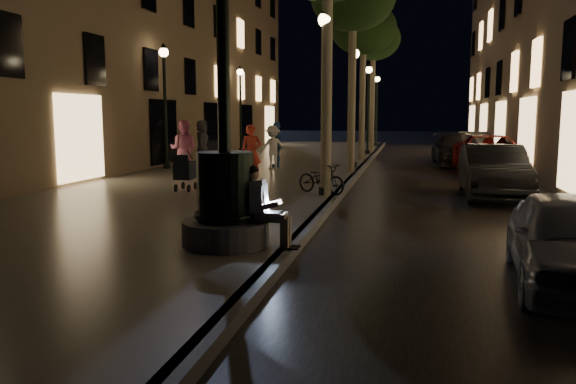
% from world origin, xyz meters
% --- Properties ---
extents(ground, '(120.00, 120.00, 0.00)m').
position_xyz_m(ground, '(0.00, 15.00, 0.00)').
color(ground, black).
rests_on(ground, ground).
extents(cobble_lane, '(6.00, 45.00, 0.02)m').
position_xyz_m(cobble_lane, '(3.00, 15.00, 0.01)').
color(cobble_lane, black).
rests_on(cobble_lane, ground).
extents(promenade, '(8.00, 45.00, 0.20)m').
position_xyz_m(promenade, '(-4.00, 15.00, 0.10)').
color(promenade, slate).
rests_on(promenade, ground).
extents(curb_strip, '(0.25, 45.00, 0.20)m').
position_xyz_m(curb_strip, '(0.00, 15.00, 0.10)').
color(curb_strip, '#59595B').
rests_on(curb_strip, ground).
extents(building_left, '(8.00, 36.00, 15.00)m').
position_xyz_m(building_left, '(-12.00, 18.00, 7.50)').
color(building_left, '#756549').
rests_on(building_left, ground).
extents(fountain_lamppost, '(1.40, 1.40, 5.21)m').
position_xyz_m(fountain_lamppost, '(-1.00, 2.00, 1.21)').
color(fountain_lamppost, '#59595B').
rests_on(fountain_lamppost, promenade).
extents(seated_man_laptop, '(0.93, 0.31, 1.30)m').
position_xyz_m(seated_man_laptop, '(-0.39, 2.00, 0.89)').
color(seated_man_laptop, '#9D8C6F').
rests_on(seated_man_laptop, promenade).
extents(tree_third, '(3.00, 3.00, 7.20)m').
position_xyz_m(tree_third, '(-0.30, 20.00, 6.14)').
color(tree_third, '#6B604C').
rests_on(tree_third, promenade).
extents(tree_far, '(3.00, 3.00, 7.50)m').
position_xyz_m(tree_far, '(-0.22, 26.00, 6.43)').
color(tree_far, '#6B604C').
rests_on(tree_far, promenade).
extents(lamp_curb_a, '(0.36, 0.36, 4.81)m').
position_xyz_m(lamp_curb_a, '(-0.30, 8.00, 3.24)').
color(lamp_curb_a, black).
rests_on(lamp_curb_a, promenade).
extents(lamp_curb_b, '(0.36, 0.36, 4.81)m').
position_xyz_m(lamp_curb_b, '(-0.30, 16.00, 3.24)').
color(lamp_curb_b, black).
rests_on(lamp_curb_b, promenade).
extents(lamp_curb_c, '(0.36, 0.36, 4.81)m').
position_xyz_m(lamp_curb_c, '(-0.30, 24.00, 3.24)').
color(lamp_curb_c, black).
rests_on(lamp_curb_c, promenade).
extents(lamp_curb_d, '(0.36, 0.36, 4.81)m').
position_xyz_m(lamp_curb_d, '(-0.30, 32.00, 3.24)').
color(lamp_curb_d, black).
rests_on(lamp_curb_d, promenade).
extents(lamp_left_b, '(0.36, 0.36, 4.81)m').
position_xyz_m(lamp_left_b, '(-7.40, 14.00, 3.24)').
color(lamp_left_b, black).
rests_on(lamp_left_b, promenade).
extents(lamp_left_c, '(0.36, 0.36, 4.81)m').
position_xyz_m(lamp_left_c, '(-7.40, 24.00, 3.24)').
color(lamp_left_c, black).
rests_on(lamp_left_c, promenade).
extents(stroller, '(0.52, 1.10, 1.12)m').
position_xyz_m(stroller, '(-4.16, 8.02, 0.76)').
color(stroller, black).
rests_on(stroller, promenade).
extents(car_front, '(1.83, 3.82, 1.26)m').
position_xyz_m(car_front, '(4.00, 1.50, 0.63)').
color(car_front, '#A6A9AE').
rests_on(car_front, ground).
extents(car_second, '(1.60, 4.46, 1.47)m').
position_xyz_m(car_second, '(4.14, 9.74, 0.73)').
color(car_second, black).
rests_on(car_second, ground).
extents(car_third, '(2.61, 5.51, 1.52)m').
position_xyz_m(car_third, '(4.89, 16.13, 0.76)').
color(car_third, maroon).
rests_on(car_third, ground).
extents(car_rear, '(2.37, 5.12, 1.45)m').
position_xyz_m(car_rear, '(4.08, 20.19, 0.72)').
color(car_rear, '#2A292E').
rests_on(car_rear, ground).
extents(car_fifth, '(1.61, 4.29, 1.40)m').
position_xyz_m(car_fifth, '(5.20, 24.75, 0.70)').
color(car_fifth, '#9D9C98').
rests_on(car_fifth, ground).
extents(pedestrian_red, '(0.75, 0.60, 1.78)m').
position_xyz_m(pedestrian_red, '(-3.04, 10.74, 1.09)').
color(pedestrian_red, red).
rests_on(pedestrian_red, promenade).
extents(pedestrian_pink, '(1.02, 0.84, 1.92)m').
position_xyz_m(pedestrian_pink, '(-5.47, 11.09, 1.16)').
color(pedestrian_pink, pink).
rests_on(pedestrian_pink, promenade).
extents(pedestrian_white, '(1.25, 1.10, 1.68)m').
position_xyz_m(pedestrian_white, '(-3.33, 14.81, 1.04)').
color(pedestrian_white, silver).
rests_on(pedestrian_white, promenade).
extents(pedestrian_blue, '(0.71, 1.15, 1.82)m').
position_xyz_m(pedestrian_blue, '(-3.31, 15.47, 1.11)').
color(pedestrian_blue, '#285093').
rests_on(pedestrian_blue, promenade).
extents(pedestrian_dark, '(0.75, 1.00, 1.86)m').
position_xyz_m(pedestrian_dark, '(-6.96, 16.74, 1.13)').
color(pedestrian_dark, '#35353A').
rests_on(pedestrian_dark, promenade).
extents(bicycle, '(1.57, 1.21, 0.79)m').
position_xyz_m(bicycle, '(-0.40, 8.22, 0.60)').
color(bicycle, black).
rests_on(bicycle, promenade).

